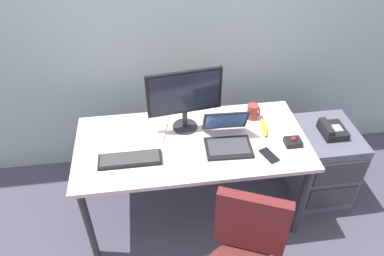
{
  "coord_description": "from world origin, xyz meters",
  "views": [
    {
      "loc": [
        -0.26,
        -1.89,
        2.38
      ],
      "look_at": [
        0.0,
        0.0,
        0.84
      ],
      "focal_mm": 34.22,
      "sensor_mm": 36.0,
      "label": 1
    }
  ],
  "objects_px": {
    "paper_notepad": "(155,132)",
    "monitor_main": "(185,96)",
    "keyboard": "(130,159)",
    "cell_phone": "(269,155)",
    "banana": "(264,127)",
    "trackball_mouse": "(293,142)",
    "coffee_mug": "(253,112)",
    "laptop": "(227,138)",
    "desk_phone": "(332,130)",
    "file_cabinet": "(322,162)"
  },
  "relations": [
    {
      "from": "keyboard",
      "to": "cell_phone",
      "type": "xyz_separation_m",
      "value": [
        0.91,
        -0.08,
        -0.01
      ]
    },
    {
      "from": "laptop",
      "to": "coffee_mug",
      "type": "height_order",
      "value": "laptop"
    },
    {
      "from": "trackball_mouse",
      "to": "paper_notepad",
      "type": "bearing_deg",
      "value": 164.49
    },
    {
      "from": "file_cabinet",
      "to": "trackball_mouse",
      "type": "distance_m",
      "value": 0.6
    },
    {
      "from": "laptop",
      "to": "keyboard",
      "type": "bearing_deg",
      "value": -172.82
    },
    {
      "from": "banana",
      "to": "cell_phone",
      "type": "bearing_deg",
      "value": -98.94
    },
    {
      "from": "trackball_mouse",
      "to": "keyboard",
      "type": "bearing_deg",
      "value": -179.45
    },
    {
      "from": "file_cabinet",
      "to": "monitor_main",
      "type": "xyz_separation_m",
      "value": [
        -1.09,
        0.11,
        0.67
      ]
    },
    {
      "from": "monitor_main",
      "to": "coffee_mug",
      "type": "height_order",
      "value": "monitor_main"
    },
    {
      "from": "desk_phone",
      "to": "monitor_main",
      "type": "xyz_separation_m",
      "value": [
        -1.08,
        0.12,
        0.32
      ]
    },
    {
      "from": "keyboard",
      "to": "laptop",
      "type": "distance_m",
      "value": 0.67
    },
    {
      "from": "monitor_main",
      "to": "laptop",
      "type": "bearing_deg",
      "value": -38.91
    },
    {
      "from": "keyboard",
      "to": "coffee_mug",
      "type": "relative_size",
      "value": 3.6
    },
    {
      "from": "monitor_main",
      "to": "laptop",
      "type": "relative_size",
      "value": 1.56
    },
    {
      "from": "file_cabinet",
      "to": "desk_phone",
      "type": "height_order",
      "value": "desk_phone"
    },
    {
      "from": "desk_phone",
      "to": "coffee_mug",
      "type": "relative_size",
      "value": 1.75
    },
    {
      "from": "desk_phone",
      "to": "banana",
      "type": "xyz_separation_m",
      "value": [
        -0.53,
        0.02,
        0.07
      ]
    },
    {
      "from": "monitor_main",
      "to": "keyboard",
      "type": "relative_size",
      "value": 1.27
    },
    {
      "from": "trackball_mouse",
      "to": "banana",
      "type": "distance_m",
      "value": 0.24
    },
    {
      "from": "coffee_mug",
      "to": "trackball_mouse",
      "type": "bearing_deg",
      "value": -59.41
    },
    {
      "from": "file_cabinet",
      "to": "banana",
      "type": "relative_size",
      "value": 3.32
    },
    {
      "from": "desk_phone",
      "to": "trackball_mouse",
      "type": "height_order",
      "value": "trackball_mouse"
    },
    {
      "from": "coffee_mug",
      "to": "banana",
      "type": "height_order",
      "value": "coffee_mug"
    },
    {
      "from": "paper_notepad",
      "to": "coffee_mug",
      "type": "bearing_deg",
      "value": 5.64
    },
    {
      "from": "monitor_main",
      "to": "coffee_mug",
      "type": "bearing_deg",
      "value": 4.92
    },
    {
      "from": "keyboard",
      "to": "file_cabinet",
      "type": "bearing_deg",
      "value": 7.31
    },
    {
      "from": "file_cabinet",
      "to": "keyboard",
      "type": "distance_m",
      "value": 1.55
    },
    {
      "from": "laptop",
      "to": "coffee_mug",
      "type": "relative_size",
      "value": 2.93
    },
    {
      "from": "file_cabinet",
      "to": "monitor_main",
      "type": "relative_size",
      "value": 1.21
    },
    {
      "from": "trackball_mouse",
      "to": "cell_phone",
      "type": "xyz_separation_m",
      "value": [
        -0.19,
        -0.09,
        -0.02
      ]
    },
    {
      "from": "cell_phone",
      "to": "keyboard",
      "type": "bearing_deg",
      "value": 154.2
    },
    {
      "from": "desk_phone",
      "to": "keyboard",
      "type": "distance_m",
      "value": 1.49
    },
    {
      "from": "monitor_main",
      "to": "file_cabinet",
      "type": "bearing_deg",
      "value": -5.52
    },
    {
      "from": "trackball_mouse",
      "to": "coffee_mug",
      "type": "xyz_separation_m",
      "value": [
        -0.19,
        0.33,
        0.03
      ]
    },
    {
      "from": "banana",
      "to": "trackball_mouse",
      "type": "bearing_deg",
      "value": -50.09
    },
    {
      "from": "desk_phone",
      "to": "paper_notepad",
      "type": "xyz_separation_m",
      "value": [
        -1.3,
        0.09,
        0.06
      ]
    },
    {
      "from": "coffee_mug",
      "to": "cell_phone",
      "type": "relative_size",
      "value": 0.8
    },
    {
      "from": "paper_notepad",
      "to": "monitor_main",
      "type": "bearing_deg",
      "value": 7.31
    },
    {
      "from": "paper_notepad",
      "to": "banana",
      "type": "height_order",
      "value": "banana"
    },
    {
      "from": "cell_phone",
      "to": "banana",
      "type": "distance_m",
      "value": 0.28
    },
    {
      "from": "keyboard",
      "to": "laptop",
      "type": "height_order",
      "value": "laptop"
    },
    {
      "from": "laptop",
      "to": "trackball_mouse",
      "type": "bearing_deg",
      "value": -9.3
    },
    {
      "from": "paper_notepad",
      "to": "banana",
      "type": "bearing_deg",
      "value": -5.6
    },
    {
      "from": "laptop",
      "to": "banana",
      "type": "relative_size",
      "value": 1.76
    },
    {
      "from": "file_cabinet",
      "to": "cell_phone",
      "type": "xyz_separation_m",
      "value": [
        -0.58,
        -0.27,
        0.4
      ]
    },
    {
      "from": "keyboard",
      "to": "cell_phone",
      "type": "bearing_deg",
      "value": -5.03
    },
    {
      "from": "coffee_mug",
      "to": "laptop",
      "type": "bearing_deg",
      "value": -134.05
    },
    {
      "from": "laptop",
      "to": "coffee_mug",
      "type": "xyz_separation_m",
      "value": [
        0.25,
        0.26,
        0.01
      ]
    },
    {
      "from": "cell_phone",
      "to": "desk_phone",
      "type": "bearing_deg",
      "value": 3.34
    },
    {
      "from": "laptop",
      "to": "cell_phone",
      "type": "relative_size",
      "value": 2.35
    }
  ]
}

